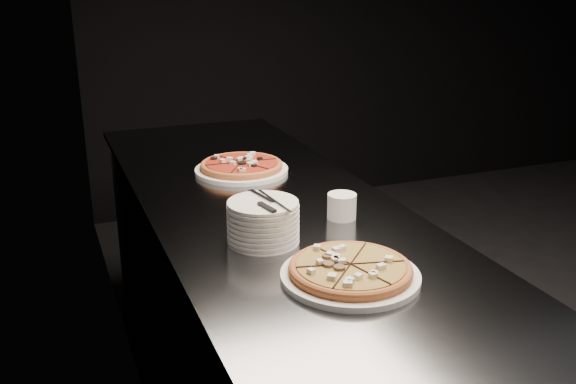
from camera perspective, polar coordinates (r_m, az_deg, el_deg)
name	(u,v)px	position (r m, az deg, el deg)	size (l,w,h in m)	color
wall_left	(142,53)	(1.67, -12.87, 11.93)	(0.02, 5.00, 2.80)	black
counter	(282,349)	(2.09, -0.55, -13.79)	(0.74, 2.44, 0.92)	slate
pizza_mushroom	(350,271)	(1.49, 5.56, -7.00)	(0.35, 0.35, 0.04)	white
pizza_tomato	(242,167)	(2.26, -4.15, 2.25)	(0.33, 0.33, 0.04)	white
plate_stack	(263,222)	(1.67, -2.22, -2.66)	(0.19, 0.19, 0.11)	white
cutlery	(267,202)	(1.64, -1.84, -0.91)	(0.06, 0.20, 0.01)	silver
ramekin	(342,205)	(1.84, 4.81, -1.20)	(0.08, 0.08, 0.07)	silver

